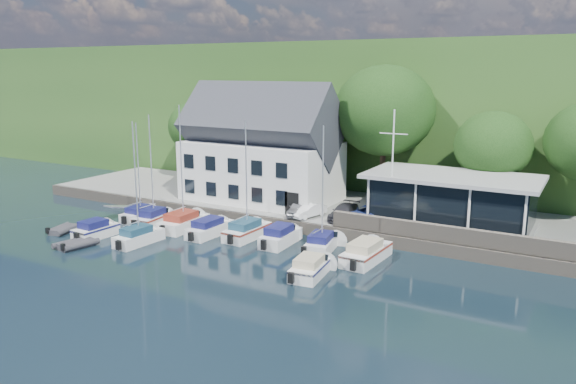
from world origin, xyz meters
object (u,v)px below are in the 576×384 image
(boat_r1_7, at_px, (366,251))
(flagpole, at_px, (392,170))
(boat_r2_1, at_px, (136,188))
(car_white, at_px, (309,210))
(boat_r1_0, at_px, (139,175))
(boat_r1_5, at_px, (281,234))
(harbor_building, at_px, (262,154))
(car_dgrey, at_px, (344,212))
(car_blue, at_px, (368,213))
(boat_r2_4, at_px, (311,266))
(dinghy_1, at_px, (76,243))
(boat_r1_2, at_px, (182,175))
(car_silver, at_px, (299,208))
(boat_r1_6, at_px, (323,195))
(boat_r2_0, at_px, (96,228))
(boat_r1_3, at_px, (210,227))
(boat_r1_1, at_px, (152,173))
(club_pavilion, at_px, (451,200))
(boat_r1_4, at_px, (246,181))
(dinghy_0, at_px, (63,228))

(boat_r1_7, bearing_deg, flagpole, 96.28)
(boat_r1_7, relative_size, boat_r2_1, 0.81)
(flagpole, bearing_deg, car_white, -177.22)
(boat_r1_0, distance_m, boat_r1_5, 14.73)
(harbor_building, distance_m, car_dgrey, 10.92)
(car_blue, height_order, boat_r2_4, car_blue)
(car_blue, relative_size, dinghy_1, 1.37)
(boat_r1_2, relative_size, dinghy_1, 3.11)
(car_silver, relative_size, boat_r1_6, 0.46)
(boat_r2_0, bearing_deg, car_blue, 35.01)
(car_white, distance_m, dinghy_1, 18.57)
(boat_r2_1, distance_m, dinghy_1, 6.15)
(boat_r2_1, bearing_deg, boat_r1_3, 57.33)
(car_dgrey, bearing_deg, boat_r1_1, -160.50)
(car_blue, bearing_deg, boat_r1_3, -133.65)
(car_silver, bearing_deg, club_pavilion, 1.51)
(boat_r1_5, bearing_deg, boat_r1_2, -179.96)
(boat_r1_6, height_order, boat_r1_7, boat_r1_6)
(harbor_building, height_order, car_silver, harbor_building)
(harbor_building, relative_size, boat_r1_4, 1.56)
(boat_r2_1, bearing_deg, boat_r2_0, -170.76)
(boat_r2_1, bearing_deg, boat_r1_0, 136.21)
(boat_r1_5, height_order, boat_r1_7, boat_r1_7)
(dinghy_1, bearing_deg, boat_r1_5, 43.34)
(boat_r1_6, distance_m, boat_r2_1, 14.11)
(car_white, bearing_deg, car_blue, 28.11)
(car_white, relative_size, boat_r1_7, 0.49)
(car_blue, relative_size, boat_r1_0, 0.50)
(boat_r2_1, bearing_deg, dinghy_0, -170.94)
(car_blue, height_order, boat_r1_4, boat_r1_4)
(flagpole, height_order, dinghy_0, flagpole)
(boat_r1_5, bearing_deg, boat_r2_0, -160.01)
(car_blue, distance_m, boat_r1_4, 10.31)
(flagpole, xyz_separation_m, boat_r2_0, (-20.71, -11.01, -4.89))
(boat_r1_4, xyz_separation_m, dinghy_0, (-14.20, -6.11, -4.31))
(boat_r1_2, height_order, boat_r1_4, boat_r1_2)
(boat_r1_6, bearing_deg, boat_r1_0, 171.15)
(boat_r1_2, xyz_separation_m, boat_r1_4, (6.08, 0.48, -0.04))
(boat_r1_4, height_order, boat_r1_5, boat_r1_4)
(boat_r1_4, relative_size, boat_r1_7, 1.31)
(boat_r1_5, relative_size, dinghy_1, 2.02)
(car_dgrey, bearing_deg, boat_r2_4, -81.31)
(boat_r1_1, height_order, boat_r1_6, boat_r1_1)
(boat_r1_2, distance_m, dinghy_0, 10.80)
(boat_r2_1, xyz_separation_m, boat_r2_4, (14.65, 0.41, -3.69))
(flagpole, xyz_separation_m, boat_r1_5, (-6.89, -5.30, -4.85))
(boat_r2_0, bearing_deg, boat_r1_7, 16.97)
(car_blue, bearing_deg, boat_r1_2, -140.51)
(boat_r1_7, relative_size, boat_r2_4, 1.26)
(harbor_building, relative_size, boat_r2_1, 1.65)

